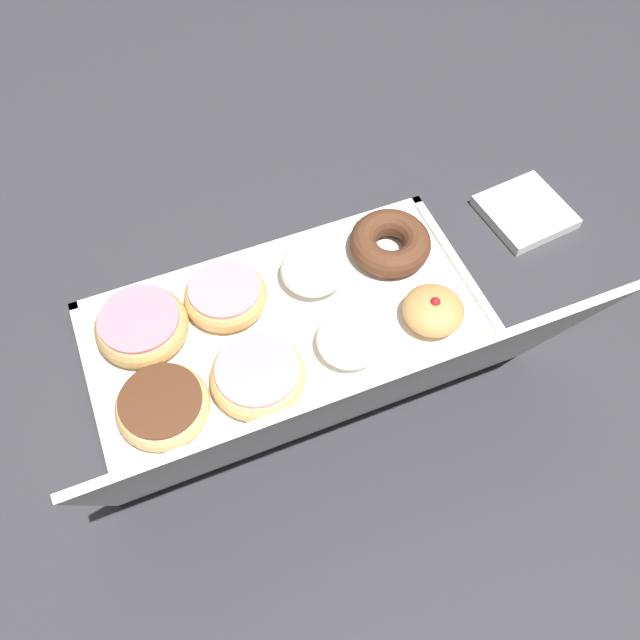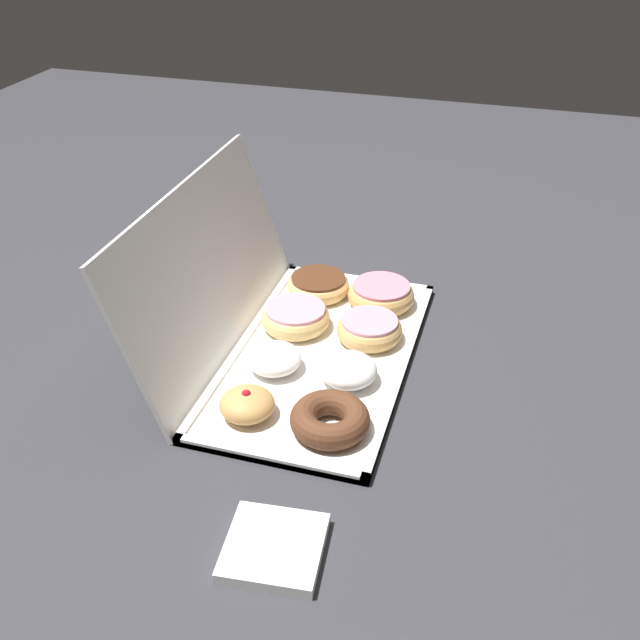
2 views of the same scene
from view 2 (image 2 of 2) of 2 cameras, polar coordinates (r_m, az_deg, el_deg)
The scene contains 12 objects.
ground_plane at distance 1.22m, azimuth 0.15°, elevation -2.97°, with size 3.00×3.00×0.00m, color #333338.
donut_box at distance 1.22m, azimuth 0.15°, elevation -2.76°, with size 0.52×0.28×0.01m.
box_lid_open at distance 1.21m, azimuth -8.51°, elevation 3.79°, with size 0.52×0.28×0.01m, color white.
chocolate_cake_ring_donut_0 at distance 1.05m, azimuth 0.77°, elevation -7.61°, with size 0.11×0.11×0.04m.
powdered_filled_donut_1 at distance 1.14m, azimuth 2.19°, elevation -3.84°, with size 0.09×0.09×0.04m.
pink_frosted_donut_2 at distance 1.24m, azimuth 3.81°, elevation -0.69°, with size 0.11×0.11×0.04m.
pink_frosted_donut_3 at distance 1.33m, azimuth 4.70°, elevation 1.97°, with size 0.12×0.12×0.04m.
jelly_filled_donut_4 at distance 1.08m, azimuth -5.61°, elevation -6.43°, with size 0.08×0.08×0.05m.
powdered_filled_donut_5 at distance 1.17m, azimuth -3.52°, elevation -2.97°, with size 0.09×0.09×0.04m.
pink_frosted_donut_6 at distance 1.27m, azimuth -1.89°, elevation 0.24°, with size 0.12×0.12×0.04m.
chocolate_frosted_donut_7 at distance 1.36m, azimuth -0.13°, elevation 2.69°, with size 0.11×0.11×0.04m.
napkin_stack at distance 0.92m, azimuth -3.54°, elevation -17.03°, with size 0.12×0.12×0.02m, color white.
Camera 2 is at (-0.95, -0.28, 0.71)m, focal length 41.76 mm.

